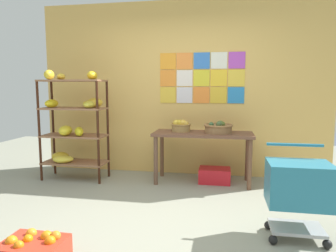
# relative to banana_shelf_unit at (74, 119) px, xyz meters

# --- Properties ---
(ground) EXTENTS (9.77, 9.77, 0.00)m
(ground) POSITION_rel_banana_shelf_unit_xyz_m (1.53, -1.30, -0.91)
(ground) COLOR gray
(back_wall_with_art) EXTENTS (4.54, 0.07, 2.71)m
(back_wall_with_art) POSITION_rel_banana_shelf_unit_xyz_m (1.53, 0.61, 0.44)
(back_wall_with_art) COLOR #DEAE59
(back_wall_with_art) RESTS_ON ground
(banana_shelf_unit) EXTENTS (0.95, 0.54, 1.63)m
(banana_shelf_unit) POSITION_rel_banana_shelf_unit_xyz_m (0.00, 0.00, 0.00)
(banana_shelf_unit) COLOR #391B0F
(banana_shelf_unit) RESTS_ON ground
(display_table) EXTENTS (1.41, 0.56, 0.74)m
(display_table) POSITION_rel_banana_shelf_unit_xyz_m (1.91, 0.15, -0.29)
(display_table) COLOR brown
(display_table) RESTS_ON ground
(fruit_basket_back_left) EXTENTS (0.41, 0.41, 0.17)m
(fruit_basket_back_left) POSITION_rel_banana_shelf_unit_xyz_m (2.13, 0.15, -0.10)
(fruit_basket_back_left) COLOR olive
(fruit_basket_back_left) RESTS_ON display_table
(fruit_basket_centre) EXTENTS (0.29, 0.29, 0.18)m
(fruit_basket_centre) POSITION_rel_banana_shelf_unit_xyz_m (1.58, 0.21, -0.10)
(fruit_basket_centre) COLOR #A17E45
(fruit_basket_centre) RESTS_ON display_table
(produce_crate_under_table) EXTENTS (0.45, 0.31, 0.21)m
(produce_crate_under_table) POSITION_rel_banana_shelf_unit_xyz_m (2.09, 0.18, -0.81)
(produce_crate_under_table) COLOR red
(produce_crate_under_table) RESTS_ON ground
(orange_crate_foreground) EXTENTS (0.47, 0.35, 0.25)m
(orange_crate_foreground) POSITION_rel_banana_shelf_unit_xyz_m (0.77, -2.20, -0.80)
(orange_crate_foreground) COLOR red
(orange_crate_foreground) RESTS_ON ground
(shopping_cart) EXTENTS (0.54, 0.44, 0.84)m
(shopping_cart) POSITION_rel_banana_shelf_unit_xyz_m (2.87, -1.39, -0.43)
(shopping_cart) COLOR black
(shopping_cart) RESTS_ON ground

